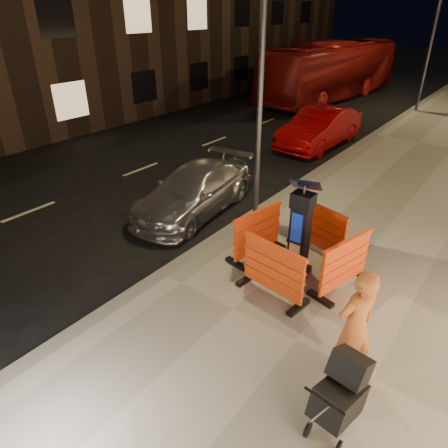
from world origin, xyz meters
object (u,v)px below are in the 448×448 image
Objects in this scene: barrier_bldgside at (345,264)px; car_silver at (195,211)px; car_red at (317,146)px; barrier_front at (273,270)px; barrier_back at (319,229)px; bus_doubledecker at (328,99)px; barrier_kerbside at (257,233)px; man at (355,325)px; parking_kiosk at (300,229)px; stroller at (339,397)px.

barrier_bldgside reaches higher than car_silver.
barrier_bldgside is at bearing -60.07° from car_red.
barrier_front is 1.90m from barrier_back.
barrier_back is 17.70m from bus_doubledecker.
barrier_kerbside is 0.78× the size of man.
barrier_back is at bearing -119.87° from man.
parking_kiosk reaches higher than barrier_back.
parking_kiosk is at bearing 97.41° from barrier_front.
car_red is 12.24m from stroller.
man reaches higher than barrier_front.
car_red is at bearing 82.60° from car_silver.
parking_kiosk is 1.40× the size of barrier_front.
parking_kiosk is 1.92× the size of stroller.
man is at bearing -113.17° from barrier_kerbside.
barrier_front is 9.82m from car_red.
man reaches higher than barrier_kerbside.
car_silver is 6.73m from stroller.
barrier_front is 4.13m from car_silver.
barrier_bldgside is 0.12× the size of bus_doubledecker.
car_red is at bearing 117.92° from barrier_front.
car_red is at bearing 125.06° from parking_kiosk.
barrier_front and barrier_bldgside have the same top height.
stroller is at bearing -144.65° from barrier_bldgside.
barrier_front is at bearing -63.71° from bus_doubledecker.
parking_kiosk is 0.46× the size of car_silver.
barrier_back is 0.33× the size of car_silver.
man is at bearing 109.76° from stroller.
barrier_kerbside is at bearing -119.59° from barrier_back.
barrier_back is at bearing 125.72° from stroller.
parking_kiosk reaches higher than car_red.
parking_kiosk reaches higher than barrier_front.
barrier_front is at bearing 145.60° from stroller.
bus_doubledecker is (-6.05, 17.19, -0.68)m from barrier_kerbside.
car_red is (-3.43, 7.28, -0.68)m from barrier_back.
barrier_bldgside is 0.78× the size of man.
barrier_back is 0.78× the size of man.
barrier_back is at bearing 102.41° from parking_kiosk.
man is at bearing -60.64° from car_red.
barrier_back is 0.31× the size of car_red.
car_red is (0.14, 7.21, 0.00)m from car_silver.
stroller is (5.42, -10.95, 0.64)m from car_red.
car_red is at bearing -125.29° from man.
car_silver is at bearing 158.53° from barrier_front.
barrier_back is at bearing -7.43° from car_silver.
barrier_front is 1.37× the size of stroller.
bus_doubledecker reaches higher than barrier_bldgside.
stroller is (1.99, -1.77, -0.03)m from barrier_front.
bus_doubledecker reaches higher than car_red.
parking_kiosk is 2.55m from man.
barrier_bldgside is 4.68m from car_silver.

